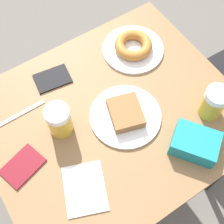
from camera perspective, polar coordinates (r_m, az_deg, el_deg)
name	(u,v)px	position (r m, az deg, el deg)	size (l,w,h in m)	color
ground_plane	(112,176)	(1.74, 0.00, -11.63)	(8.00, 8.00, 0.00)	#666059
table	(112,124)	(1.13, 0.00, -2.21)	(0.73, 0.86, 0.72)	olive
plate_with_cake	(126,115)	(1.05, 2.49, -0.48)	(0.24, 0.24, 0.05)	silver
plate_with_donut	(133,47)	(1.21, 3.89, 11.82)	(0.23, 0.23, 0.05)	silver
beer_mug_left	(59,120)	(1.00, -9.63, -1.50)	(0.08, 0.08, 0.12)	gold
beer_mug_center	(214,103)	(1.07, 18.09, 1.64)	(0.08, 0.08, 0.12)	gold
napkin_folded	(85,188)	(0.98, -5.00, -13.76)	(0.19, 0.17, 0.00)	white
fork	(20,115)	(1.11, -16.55, -0.45)	(0.01, 0.19, 0.00)	silver
passport_near_edge	(52,79)	(1.16, -10.83, 6.02)	(0.11, 0.14, 0.01)	black
passport_far_edge	(23,167)	(1.03, -15.94, -9.67)	(0.12, 0.15, 0.01)	maroon
blue_pouch	(195,143)	(1.02, 14.92, -5.56)	(0.18, 0.17, 0.06)	teal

